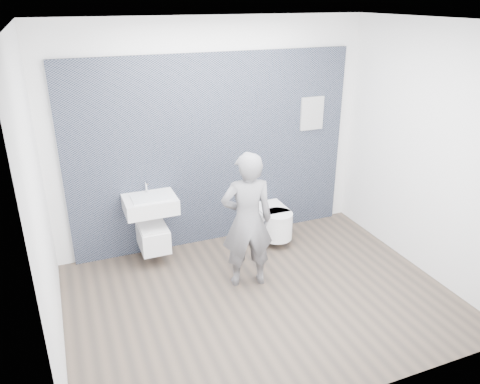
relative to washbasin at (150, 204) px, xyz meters
name	(u,v)px	position (x,y,z in m)	size (l,w,h in m)	color
ground	(261,298)	(0.89, -1.21, -0.75)	(4.00, 4.00, 0.00)	#4E4034
room_shell	(264,142)	(0.89, -1.21, 0.99)	(4.00, 4.00, 4.00)	silver
tile_wall	(216,237)	(0.89, 0.26, -0.75)	(3.60, 0.06, 2.40)	black
washbasin	(150,204)	(0.00, 0.00, 0.00)	(0.60, 0.45, 0.45)	white
toilet_square	(153,235)	(0.00, -0.01, -0.41)	(0.33, 0.48, 0.65)	white
toilet_rounded	(273,221)	(1.56, -0.11, -0.47)	(0.39, 0.66, 0.36)	white
info_placard	(305,222)	(2.23, 0.21, -0.75)	(0.32, 0.03, 0.43)	silver
visitor	(247,221)	(0.86, -0.88, 0.03)	(0.56, 0.37, 1.55)	slate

